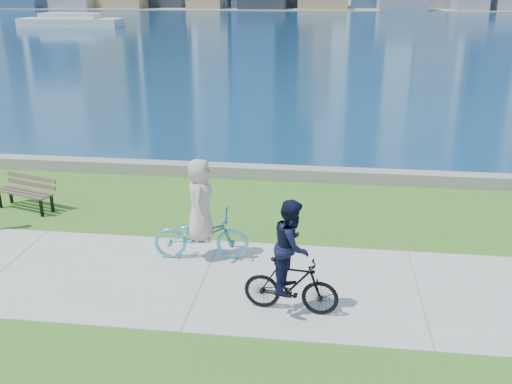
% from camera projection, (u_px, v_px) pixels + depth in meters
% --- Properties ---
extents(ground, '(320.00, 320.00, 0.00)m').
position_uv_depth(ground, '(203.00, 280.00, 10.83)').
color(ground, '#346A1C').
rests_on(ground, ground).
extents(concrete_path, '(80.00, 3.50, 0.02)m').
position_uv_depth(concrete_path, '(203.00, 280.00, 10.83)').
color(concrete_path, '#ADAEA8').
rests_on(concrete_path, ground).
extents(seawall, '(90.00, 0.50, 0.35)m').
position_uv_depth(seawall, '(249.00, 172.00, 16.54)').
color(seawall, gray).
rests_on(seawall, ground).
extents(bay_water, '(320.00, 131.00, 0.01)m').
position_uv_depth(bay_water, '(317.00, 25.00, 77.88)').
color(bay_water, navy).
rests_on(bay_water, ground).
extents(far_shore, '(320.00, 30.00, 0.12)m').
position_uv_depth(far_shore, '(324.00, 8.00, 131.87)').
color(far_shore, gray).
rests_on(far_shore, ground).
extents(ferry_near, '(13.18, 3.76, 1.79)m').
position_uv_depth(ferry_near, '(71.00, 21.00, 73.69)').
color(ferry_near, silver).
rests_on(ferry_near, ground).
extents(park_bench, '(1.67, 0.99, 0.82)m').
position_uv_depth(park_bench, '(27.00, 190.00, 14.13)').
color(park_bench, black).
rests_on(park_bench, ground).
extents(cyclist_woman, '(0.87, 1.99, 2.11)m').
position_uv_depth(cyclist_woman, '(201.00, 223.00, 11.42)').
color(cyclist_woman, '#4FA4C0').
rests_on(cyclist_woman, ground).
extents(cyclist_man, '(0.68, 1.67, 2.03)m').
position_uv_depth(cyclist_man, '(291.00, 266.00, 9.49)').
color(cyclist_man, black).
rests_on(cyclist_man, ground).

